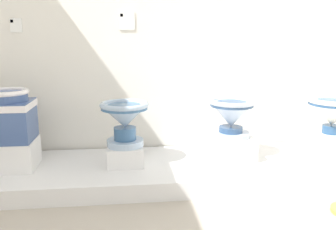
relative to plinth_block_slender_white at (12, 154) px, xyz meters
name	(u,v)px	position (x,y,z in m)	size (l,w,h in m)	color
display_platform	(177,170)	(1.29, -0.01, -0.18)	(3.48, 0.87, 0.14)	white
plinth_block_slender_white	(12,154)	(0.00, 0.00, 0.00)	(0.37, 0.33, 0.23)	white
antique_toilet_slender_white	(8,114)	(0.00, 0.00, 0.32)	(0.36, 0.35, 0.39)	#3E578E
plinth_block_tall_cobalt	(126,155)	(0.87, -0.01, -0.04)	(0.28, 0.28, 0.15)	white
antique_toilet_tall_cobalt	(125,118)	(0.87, -0.01, 0.27)	(0.38, 0.38, 0.35)	#A4BCD6
plinth_block_squat_floral	(230,147)	(1.75, 0.04, -0.02)	(0.36, 0.35, 0.18)	white
antique_toilet_squat_floral	(231,114)	(1.75, 0.04, 0.26)	(0.37, 0.37, 0.32)	silver
plinth_block_rightmost	(329,149)	(2.60, -0.03, -0.04)	(0.37, 0.35, 0.14)	white
antique_toilet_rightmost	(333,113)	(2.60, -0.03, 0.27)	(0.42, 0.42, 0.37)	white
info_placard_first	(16,25)	(-0.01, 0.43, 0.99)	(0.10, 0.01, 0.12)	white
info_placard_second	(127,21)	(0.91, 0.43, 1.03)	(0.13, 0.01, 0.15)	white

